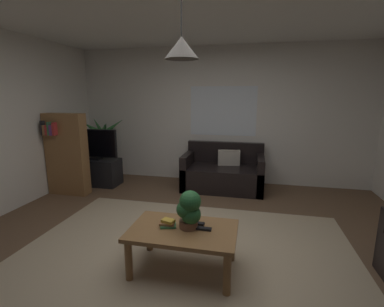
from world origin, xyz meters
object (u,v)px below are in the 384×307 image
at_px(remote_on_table_0, 203,229).
at_px(remote_on_table_1, 196,223).
at_px(pendant_lamp, 182,48).
at_px(tv_stand, 96,172).
at_px(bookshelf_corner, 66,154).
at_px(book_on_table_2, 168,221).
at_px(tv, 93,144).
at_px(book_on_table_1, 167,223).
at_px(couch_under_window, 223,174).
at_px(book_on_table_0, 168,225).
at_px(potted_palm_corner, 104,149).
at_px(potted_plant_on_table, 189,209).
at_px(coffee_table, 183,235).

bearing_deg(remote_on_table_0, remote_on_table_1, -137.39).
bearing_deg(pendant_lamp, tv_stand, 135.90).
distance_m(remote_on_table_0, bookshelf_corner, 3.15).
distance_m(remote_on_table_0, remote_on_table_1, 0.13).
distance_m(book_on_table_2, tv_stand, 3.10).
distance_m(book_on_table_2, tv, 3.09).
distance_m(book_on_table_1, pendant_lamp, 1.62).
bearing_deg(remote_on_table_1, couch_under_window, -176.51).
height_order(tv, bookshelf_corner, bookshelf_corner).
xyz_separation_m(couch_under_window, pendant_lamp, (-0.12, -2.51, 1.80)).
bearing_deg(pendant_lamp, book_on_table_2, 176.51).
distance_m(book_on_table_0, pendant_lamp, 1.64).
bearing_deg(book_on_table_1, book_on_table_0, 48.80).
bearing_deg(tv_stand, pendant_lamp, -44.10).
relative_size(book_on_table_1, tv, 0.15).
xyz_separation_m(remote_on_table_1, potted_palm_corner, (-2.49, 2.60, 0.16)).
height_order(potted_plant_on_table, potted_palm_corner, potted_palm_corner).
height_order(book_on_table_0, tv, tv).
bearing_deg(potted_plant_on_table, couch_under_window, 88.58).
relative_size(book_on_table_1, pendant_lamp, 0.24).
relative_size(remote_on_table_1, tv, 0.17).
relative_size(coffee_table, tv, 1.10).
bearing_deg(potted_plant_on_table, book_on_table_2, -177.36).
relative_size(tv_stand, potted_palm_corner, 0.71).
relative_size(remote_on_table_1, pendant_lamp, 0.26).
height_order(couch_under_window, coffee_table, couch_under_window).
xyz_separation_m(coffee_table, pendant_lamp, (-0.00, 0.00, 1.72)).
relative_size(couch_under_window, tv_stand, 1.60).
bearing_deg(tv_stand, couch_under_window, 6.72).
relative_size(remote_on_table_0, bookshelf_corner, 0.11).
height_order(book_on_table_0, bookshelf_corner, bookshelf_corner).
relative_size(remote_on_table_1, potted_palm_corner, 0.13).
xyz_separation_m(book_on_table_2, potted_plant_on_table, (0.21, 0.01, 0.13)).
height_order(couch_under_window, remote_on_table_1, couch_under_window).
relative_size(couch_under_window, potted_palm_corner, 1.14).
bearing_deg(book_on_table_0, tv, 134.42).
distance_m(coffee_table, remote_on_table_0, 0.21).
xyz_separation_m(book_on_table_0, potted_plant_on_table, (0.21, 0.00, 0.18)).
height_order(book_on_table_0, tv_stand, tv_stand).
bearing_deg(tv_stand, potted_plant_on_table, -43.16).
distance_m(tv_stand, potted_palm_corner, 0.61).
height_order(coffee_table, remote_on_table_0, remote_on_table_0).
bearing_deg(potted_plant_on_table, tv_stand, 136.84).
distance_m(remote_on_table_0, potted_palm_corner, 3.74).
xyz_separation_m(couch_under_window, tv_stand, (-2.42, -0.28, -0.03)).
height_order(coffee_table, potted_palm_corner, potted_palm_corner).
distance_m(tv, bookshelf_corner, 0.58).
relative_size(book_on_table_1, potted_palm_corner, 0.11).
relative_size(potted_plant_on_table, pendant_lamp, 0.62).
bearing_deg(couch_under_window, potted_palm_corner, 175.23).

